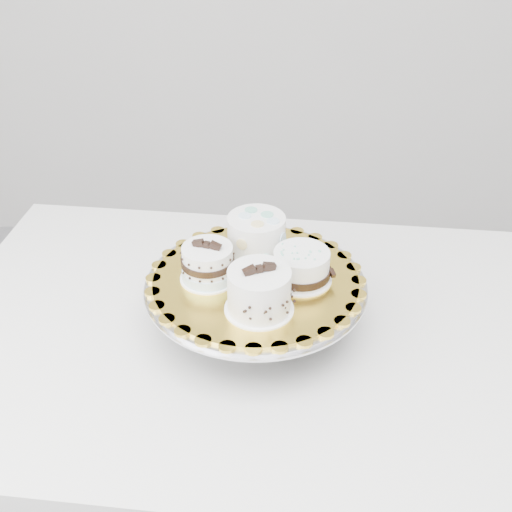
{
  "coord_description": "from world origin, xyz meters",
  "views": [
    {
      "loc": [
        -0.05,
        -0.75,
        1.52
      ],
      "look_at": [
        -0.07,
        0.17,
        0.91
      ],
      "focal_mm": 45.0,
      "sensor_mm": 36.0,
      "label": 1
    }
  ],
  "objects_px": {
    "table": "(258,358)",
    "cake_dots": "(256,236)",
    "cake_stand": "(256,296)",
    "cake_board": "(256,280)",
    "cake_swirl": "(259,292)",
    "cake_banded": "(208,264)",
    "cake_ribbon": "(302,267)"
  },
  "relations": [
    {
      "from": "cake_ribbon",
      "to": "cake_dots",
      "type": "bearing_deg",
      "value": 114.59
    },
    {
      "from": "table",
      "to": "cake_board",
      "type": "height_order",
      "value": "cake_board"
    },
    {
      "from": "cake_dots",
      "to": "cake_board",
      "type": "bearing_deg",
      "value": -80.94
    },
    {
      "from": "cake_stand",
      "to": "cake_swirl",
      "type": "relative_size",
      "value": 2.95
    },
    {
      "from": "cake_board",
      "to": "cake_ribbon",
      "type": "height_order",
      "value": "cake_ribbon"
    },
    {
      "from": "table",
      "to": "cake_dots",
      "type": "height_order",
      "value": "cake_dots"
    },
    {
      "from": "cake_board",
      "to": "cake_dots",
      "type": "xyz_separation_m",
      "value": [
        -0.0,
        0.08,
        0.04
      ]
    },
    {
      "from": "cake_swirl",
      "to": "cake_dots",
      "type": "relative_size",
      "value": 1.04
    },
    {
      "from": "cake_ribbon",
      "to": "cake_swirl",
      "type": "bearing_deg",
      "value": -150.74
    },
    {
      "from": "cake_ribbon",
      "to": "cake_banded",
      "type": "bearing_deg",
      "value": 159.66
    },
    {
      "from": "cake_board",
      "to": "cake_ribbon",
      "type": "relative_size",
      "value": 2.88
    },
    {
      "from": "cake_stand",
      "to": "cake_board",
      "type": "bearing_deg",
      "value": 180.0
    },
    {
      "from": "cake_banded",
      "to": "cake_board",
      "type": "bearing_deg",
      "value": 17.32
    },
    {
      "from": "table",
      "to": "cake_board",
      "type": "distance_m",
      "value": 0.19
    },
    {
      "from": "cake_stand",
      "to": "table",
      "type": "bearing_deg",
      "value": 28.91
    },
    {
      "from": "cake_stand",
      "to": "cake_board",
      "type": "xyz_separation_m",
      "value": [
        -0.0,
        0.0,
        0.04
      ]
    },
    {
      "from": "cake_swirl",
      "to": "cake_dots",
      "type": "height_order",
      "value": "cake_swirl"
    },
    {
      "from": "cake_stand",
      "to": "cake_dots",
      "type": "relative_size",
      "value": 3.08
    },
    {
      "from": "cake_board",
      "to": "cake_dots",
      "type": "height_order",
      "value": "cake_dots"
    },
    {
      "from": "table",
      "to": "cake_banded",
      "type": "distance_m",
      "value": 0.24
    },
    {
      "from": "cake_stand",
      "to": "cake_swirl",
      "type": "xyz_separation_m",
      "value": [
        0.01,
        -0.09,
        0.07
      ]
    },
    {
      "from": "cake_board",
      "to": "cake_ribbon",
      "type": "distance_m",
      "value": 0.09
    },
    {
      "from": "cake_stand",
      "to": "cake_board",
      "type": "relative_size",
      "value": 1.09
    },
    {
      "from": "cake_board",
      "to": "cake_swirl",
      "type": "xyz_separation_m",
      "value": [
        0.01,
        -0.09,
        0.04
      ]
    },
    {
      "from": "table",
      "to": "cake_banded",
      "type": "relative_size",
      "value": 11.67
    },
    {
      "from": "cake_swirl",
      "to": "cake_banded",
      "type": "height_order",
      "value": "cake_swirl"
    },
    {
      "from": "table",
      "to": "cake_banded",
      "type": "xyz_separation_m",
      "value": [
        -0.09,
        -0.0,
        0.22
      ]
    },
    {
      "from": "cake_dots",
      "to": "cake_ribbon",
      "type": "distance_m",
      "value": 0.11
    },
    {
      "from": "cake_dots",
      "to": "table",
      "type": "bearing_deg",
      "value": -78.31
    },
    {
      "from": "cake_board",
      "to": "cake_swirl",
      "type": "height_order",
      "value": "cake_swirl"
    },
    {
      "from": "cake_stand",
      "to": "cake_board",
      "type": "distance_m",
      "value": 0.04
    },
    {
      "from": "cake_swirl",
      "to": "cake_banded",
      "type": "xyz_separation_m",
      "value": [
        -0.09,
        0.09,
        -0.01
      ]
    }
  ]
}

